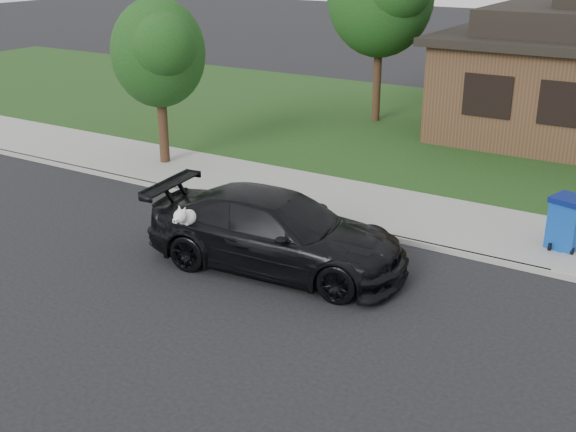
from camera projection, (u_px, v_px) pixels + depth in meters
The scene contains 7 objects.
ground at pixel (292, 300), 13.11m from camera, with size 120.00×120.00×0.00m, color black.
sidewalk at pixel (403, 214), 17.05m from camera, with size 60.00×3.00×0.12m, color gray.
curb at pixel (375, 234), 15.86m from camera, with size 60.00×0.12×0.12m, color gray.
lawn at pixel (501, 139), 23.40m from camera, with size 60.00×13.00×0.13m, color #193814.
sedan at pixel (276, 232), 14.15m from camera, with size 5.45×2.76×1.52m.
recycling_bin at pixel (567, 222), 14.83m from camera, with size 0.82×0.82×1.11m.
tree_2 at pixel (159, 52), 19.62m from camera, with size 2.73×2.60×4.59m.
Camera 1 is at (6.08, -9.98, 6.12)m, focal length 45.00 mm.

